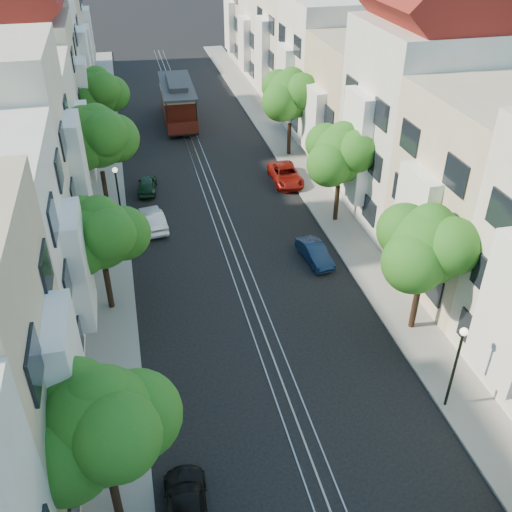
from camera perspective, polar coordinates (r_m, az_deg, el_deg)
ground at (r=42.88m, az=-4.97°, el=7.64°), size 200.00×200.00×0.00m
sidewalk_east at (r=44.34m, az=4.42°, el=8.64°), size 2.50×80.00×0.12m
sidewalk_west at (r=42.58m, az=-14.70°, el=6.52°), size 2.50×80.00×0.12m
rail_left at (r=42.82m, az=-5.70°, el=7.57°), size 0.06×80.00×0.02m
rail_slot at (r=42.88m, az=-4.97°, el=7.65°), size 0.06×80.00×0.02m
rail_right at (r=42.95m, az=-4.24°, el=7.73°), size 0.06×80.00×0.02m
lane_line at (r=42.88m, az=-4.97°, el=7.64°), size 0.08×80.00×0.01m
townhouses_east at (r=43.97m, az=10.72°, el=15.14°), size 7.75×72.00×12.00m
townhouses_west at (r=41.07m, az=-22.24°, el=11.80°), size 7.75×72.00×11.76m
tree_e_b at (r=26.81m, az=16.81°, el=0.85°), size 4.93×4.08×6.68m
tree_e_c at (r=35.61m, az=8.57°, el=9.97°), size 4.84×3.99×6.52m
tree_e_d at (r=45.26m, az=3.56°, el=15.73°), size 5.01×4.16×6.85m
tree_w_a at (r=18.56m, az=-15.14°, el=-16.15°), size 4.93×4.08×6.68m
tree_w_b at (r=28.16m, az=-15.27°, el=1.98°), size 4.72×3.87×6.27m
tree_w_c at (r=37.82m, az=-15.54°, el=11.31°), size 5.13×4.28×7.09m
tree_w_d at (r=48.38m, az=-15.50°, el=15.47°), size 4.84×3.99×6.52m
lamp_east at (r=24.17m, az=19.50°, el=-9.44°), size 0.32×0.32×4.16m
lamp_west at (r=35.94m, az=-13.67°, el=6.51°), size 0.32×0.32×4.16m
cable_car at (r=53.79m, az=-7.83°, el=15.23°), size 3.11×9.15×3.49m
parked_car_e_mid at (r=33.14m, az=5.89°, el=0.31°), size 1.52×3.37×1.07m
parked_car_e_far at (r=42.13m, az=2.99°, el=8.12°), size 2.04×4.30×1.19m
parked_car_w_near at (r=21.54m, az=-6.95°, el=-23.61°), size 1.72×3.77×1.07m
parked_car_w_mid at (r=36.80m, az=-10.26°, el=3.61°), size 1.71×3.70×1.17m
parked_car_w_far at (r=41.44m, az=-10.84°, el=7.01°), size 1.63×3.25×1.06m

